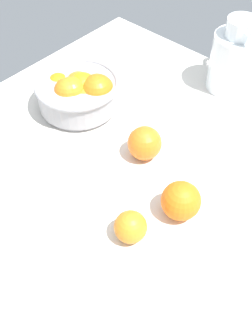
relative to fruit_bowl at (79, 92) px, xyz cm
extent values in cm
cube|color=silver|center=(-13.60, -25.98, -6.55)|extent=(110.02, 100.63, 3.00)
cylinder|color=#99999E|center=(-0.12, 0.26, -4.45)|extent=(18.67, 18.67, 1.20)
cylinder|color=#99999E|center=(-0.12, 0.26, -0.64)|extent=(20.30, 20.30, 6.42)
torus|color=#99999E|center=(-0.12, 0.26, 2.57)|extent=(21.50, 21.50, 1.20)
sphere|color=orange|center=(1.26, -0.30, 1.13)|extent=(7.29, 7.29, 7.29)
sphere|color=orange|center=(1.85, 1.97, -0.01)|extent=(7.26, 7.26, 7.26)
sphere|color=orange|center=(-1.56, 5.77, -0.14)|extent=(6.73, 6.73, 6.73)
sphere|color=orange|center=(-3.00, 0.51, 1.60)|extent=(7.03, 7.03, 7.03)
sphere|color=orange|center=(-2.09, 0.07, 1.48)|extent=(7.31, 7.31, 7.31)
sphere|color=orange|center=(-0.42, -2.73, -0.10)|extent=(6.60, 6.60, 6.60)
sphere|color=orange|center=(2.55, -4.15, 0.94)|extent=(8.72, 8.72, 8.72)
cylinder|color=white|center=(33.74, -23.94, 2.59)|extent=(12.70, 12.70, 15.27)
cylinder|color=white|center=(33.74, -23.94, 12.50)|extent=(7.88, 7.88, 4.56)
cone|color=white|center=(30.03, -27.20, 14.09)|extent=(4.08, 4.10, 2.80)
torus|color=white|center=(39.10, -19.21, 4.11)|extent=(6.73, 6.14, 7.92)
cylinder|color=gold|center=(33.74, -23.94, -0.11)|extent=(11.68, 11.68, 9.87)
sphere|color=orange|center=(-9.60, -39.42, -0.98)|extent=(8.14, 8.14, 8.14)
sphere|color=orange|center=(-20.57, -35.67, -1.78)|extent=(6.52, 6.52, 6.52)
sphere|color=orange|center=(-1.96, -23.49, -1.10)|extent=(7.88, 7.88, 7.88)
camera|label=1|loc=(-52.86, -63.45, 63.96)|focal=43.13mm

